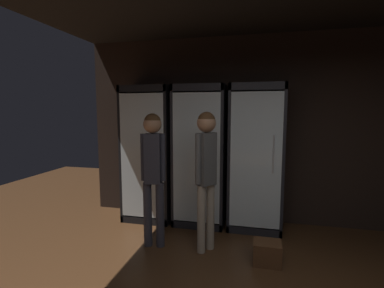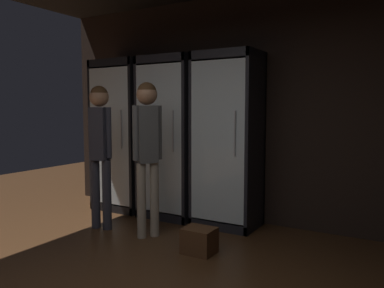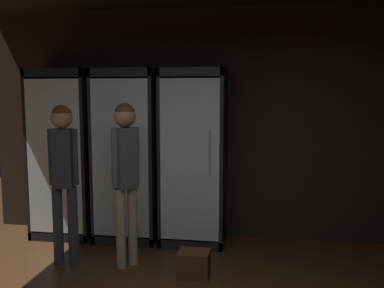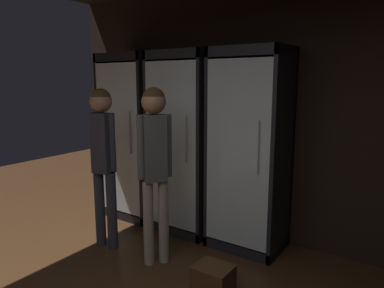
% 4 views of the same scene
% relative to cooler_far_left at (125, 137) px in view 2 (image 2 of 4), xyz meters
% --- Properties ---
extents(wall_back, '(6.00, 0.06, 2.80)m').
position_rel_cooler_far_left_xyz_m(wall_back, '(1.94, 0.28, 0.39)').
color(wall_back, black).
rests_on(wall_back, ground).
extents(cooler_far_left, '(0.75, 0.58, 2.06)m').
position_rel_cooler_far_left_xyz_m(cooler_far_left, '(0.00, 0.00, 0.00)').
color(cooler_far_left, black).
rests_on(cooler_far_left, ground).
extents(cooler_left, '(0.75, 0.58, 2.06)m').
position_rel_cooler_far_left_xyz_m(cooler_left, '(0.81, 0.00, -0.00)').
color(cooler_left, black).
rests_on(cooler_left, ground).
extents(cooler_center, '(0.75, 0.58, 2.06)m').
position_rel_cooler_far_left_xyz_m(cooler_center, '(1.61, 0.00, 0.01)').
color(cooler_center, black).
rests_on(cooler_center, ground).
extents(shopper_near, '(0.30, 0.22, 1.66)m').
position_rel_cooler_far_left_xyz_m(shopper_near, '(0.40, -0.90, 0.03)').
color(shopper_near, '#2D2D38').
rests_on(shopper_near, ground).
extents(shopper_far, '(0.24, 0.27, 1.68)m').
position_rel_cooler_far_left_xyz_m(shopper_far, '(1.05, -0.86, 0.08)').
color(shopper_far, gray).
rests_on(shopper_far, ground).
extents(wine_crate_floor, '(0.30, 0.25, 0.25)m').
position_rel_cooler_far_left_xyz_m(wine_crate_floor, '(1.77, -1.00, -0.88)').
color(wine_crate_floor, '#4C2D19').
rests_on(wine_crate_floor, ground).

